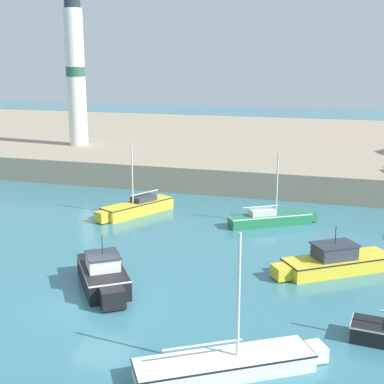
{
  "coord_description": "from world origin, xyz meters",
  "views": [
    {
      "loc": [
        10.02,
        -19.17,
        10.1
      ],
      "look_at": [
        0.38,
        12.27,
        2.0
      ],
      "focal_mm": 50.0,
      "sensor_mm": 36.0,
      "label": 1
    }
  ],
  "objects_px": {
    "motorboat_black_4": "(103,275)",
    "sailboat_green_2": "(271,218)",
    "sailboat_yellow_0": "(137,207)",
    "lighthouse": "(75,70)",
    "motorboat_yellow_7": "(335,262)",
    "sailboat_white_6": "(229,363)"
  },
  "relations": [
    {
      "from": "sailboat_yellow_0",
      "to": "lighthouse",
      "type": "height_order",
      "value": "lighthouse"
    },
    {
      "from": "motorboat_yellow_7",
      "to": "sailboat_green_2",
      "type": "bearing_deg",
      "value": 122.02
    },
    {
      "from": "motorboat_black_4",
      "to": "sailboat_green_2",
      "type": "bearing_deg",
      "value": 63.76
    },
    {
      "from": "lighthouse",
      "to": "motorboat_black_4",
      "type": "bearing_deg",
      "value": -59.47
    },
    {
      "from": "motorboat_black_4",
      "to": "motorboat_yellow_7",
      "type": "distance_m",
      "value": 11.23
    },
    {
      "from": "sailboat_green_2",
      "to": "motorboat_yellow_7",
      "type": "height_order",
      "value": "sailboat_green_2"
    },
    {
      "from": "motorboat_yellow_7",
      "to": "sailboat_white_6",
      "type": "bearing_deg",
      "value": -106.44
    },
    {
      "from": "lighthouse",
      "to": "sailboat_green_2",
      "type": "bearing_deg",
      "value": -34.19
    },
    {
      "from": "motorboat_black_4",
      "to": "sailboat_white_6",
      "type": "bearing_deg",
      "value": -35.71
    },
    {
      "from": "sailboat_yellow_0",
      "to": "lighthouse",
      "type": "relative_size",
      "value": 0.39
    },
    {
      "from": "motorboat_black_4",
      "to": "lighthouse",
      "type": "relative_size",
      "value": 0.33
    },
    {
      "from": "motorboat_black_4",
      "to": "motorboat_yellow_7",
      "type": "xyz_separation_m",
      "value": [
        10.03,
        5.06,
        -0.09
      ]
    },
    {
      "from": "sailboat_yellow_0",
      "to": "sailboat_green_2",
      "type": "distance_m",
      "value": 9.06
    },
    {
      "from": "motorboat_yellow_7",
      "to": "motorboat_black_4",
      "type": "bearing_deg",
      "value": -153.25
    },
    {
      "from": "sailboat_yellow_0",
      "to": "motorboat_black_4",
      "type": "height_order",
      "value": "sailboat_yellow_0"
    },
    {
      "from": "sailboat_green_2",
      "to": "sailboat_white_6",
      "type": "distance_m",
      "value": 16.91
    },
    {
      "from": "sailboat_yellow_0",
      "to": "sailboat_white_6",
      "type": "height_order",
      "value": "sailboat_yellow_0"
    },
    {
      "from": "sailboat_yellow_0",
      "to": "sailboat_white_6",
      "type": "distance_m",
      "value": 19.6
    },
    {
      "from": "sailboat_yellow_0",
      "to": "motorboat_yellow_7",
      "type": "bearing_deg",
      "value": -26.29
    },
    {
      "from": "sailboat_white_6",
      "to": "lighthouse",
      "type": "xyz_separation_m",
      "value": [
        -22.54,
        31.34,
        8.89
      ]
    },
    {
      "from": "sailboat_white_6",
      "to": "motorboat_yellow_7",
      "type": "distance_m",
      "value": 10.55
    },
    {
      "from": "sailboat_yellow_0",
      "to": "lighthouse",
      "type": "bearing_deg",
      "value": 129.88
    }
  ]
}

